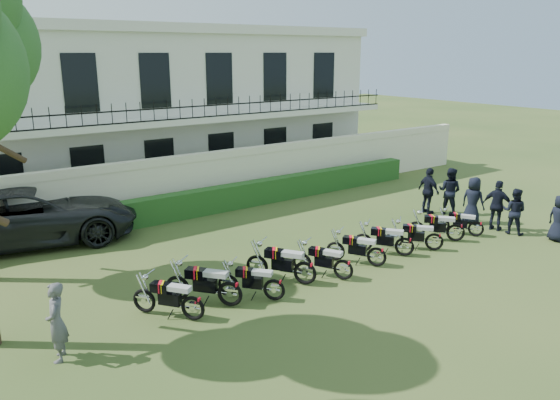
{
  "coord_description": "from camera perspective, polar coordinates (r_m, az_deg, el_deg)",
  "views": [
    {
      "loc": [
        -10.68,
        -11.44,
        6.24
      ],
      "look_at": [
        -0.48,
        2.69,
        1.49
      ],
      "focal_mm": 35.0,
      "sensor_mm": 36.0,
      "label": 1
    }
  ],
  "objects": [
    {
      "name": "motorcycle_9",
      "position": [
        20.13,
        19.83,
        -2.49
      ],
      "size": [
        0.9,
        1.52,
        0.92
      ],
      "rotation": [
        0.0,
        0.0,
        0.51
      ],
      "color": "black",
      "rests_on": "ground"
    },
    {
      "name": "building",
      "position": [
        27.67,
        -13.15,
        9.6
      ],
      "size": [
        20.4,
        9.6,
        7.4
      ],
      "color": "silver",
      "rests_on": "ground"
    },
    {
      "name": "ground",
      "position": [
        16.85,
        6.74,
        -6.61
      ],
      "size": [
        100.0,
        100.0,
        0.0
      ],
      "primitive_type": "plane",
      "color": "#2F4B1E",
      "rests_on": "ground"
    },
    {
      "name": "motorcycle_2",
      "position": [
        14.17,
        -0.61,
        -8.83
      ],
      "size": [
        1.24,
        1.46,
        1.0
      ],
      "rotation": [
        0.0,
        0.0,
        0.69
      ],
      "color": "black",
      "rests_on": "ground"
    },
    {
      "name": "officer_0",
      "position": [
        20.7,
        27.15,
        -1.7
      ],
      "size": [
        0.59,
        0.84,
        1.61
      ],
      "primitive_type": "imported",
      "rotation": [
        0.0,
        0.0,
        1.46
      ],
      "color": "black",
      "rests_on": "ground"
    },
    {
      "name": "inspector",
      "position": [
        12.4,
        -22.33,
        -11.72
      ],
      "size": [
        0.61,
        0.73,
        1.71
      ],
      "primitive_type": "imported",
      "rotation": [
        0.0,
        0.0,
        -1.95
      ],
      "color": "#5C5C61",
      "rests_on": "ground"
    },
    {
      "name": "officer_4",
      "position": [
        22.51,
        17.3,
        0.9
      ],
      "size": [
        0.95,
        1.08,
        1.87
      ],
      "primitive_type": "imported",
      "rotation": [
        0.0,
        0.0,
        1.88
      ],
      "color": "black",
      "rests_on": "ground"
    },
    {
      "name": "motorcycle_8",
      "position": [
        19.36,
        17.92,
        -2.83
      ],
      "size": [
        1.33,
        1.51,
        1.05
      ],
      "rotation": [
        0.0,
        0.0,
        0.72
      ],
      "color": "black",
      "rests_on": "ground"
    },
    {
      "name": "officer_5",
      "position": [
        22.36,
        15.27,
        0.93
      ],
      "size": [
        0.58,
        1.13,
        1.84
      ],
      "primitive_type": "imported",
      "rotation": [
        0.0,
        0.0,
        1.44
      ],
      "color": "black",
      "rests_on": "ground"
    },
    {
      "name": "officer_2",
      "position": [
        21.02,
        21.78,
        -0.55
      ],
      "size": [
        0.71,
        1.15,
        1.83
      ],
      "primitive_type": "imported",
      "rotation": [
        0.0,
        0.0,
        1.83
      ],
      "color": "black",
      "rests_on": "ground"
    },
    {
      "name": "perimeter_wall",
      "position": [
        22.75,
        -6.87,
        2.25
      ],
      "size": [
        30.0,
        0.35,
        2.3
      ],
      "color": "beige",
      "rests_on": "ground"
    },
    {
      "name": "hedge",
      "position": [
        22.73,
        -3.63,
        0.58
      ],
      "size": [
        18.0,
        0.6,
        1.0
      ],
      "primitive_type": "cube",
      "color": "#284D1B",
      "rests_on": "ground"
    },
    {
      "name": "motorcycle_7",
      "position": [
        18.28,
        15.84,
        -3.79
      ],
      "size": [
        1.26,
        1.45,
        1.0
      ],
      "rotation": [
        0.0,
        0.0,
        0.71
      ],
      "color": "black",
      "rests_on": "ground"
    },
    {
      "name": "motorcycle_3",
      "position": [
        15.08,
        2.64,
        -7.05
      ],
      "size": [
        1.25,
        1.79,
        1.14
      ],
      "rotation": [
        0.0,
        0.0,
        0.59
      ],
      "color": "black",
      "rests_on": "ground"
    },
    {
      "name": "motorcycle_0",
      "position": [
        13.35,
        -9.11,
        -10.51
      ],
      "size": [
        1.22,
        1.61,
        1.05
      ],
      "rotation": [
        0.0,
        0.0,
        0.63
      ],
      "color": "black",
      "rests_on": "ground"
    },
    {
      "name": "motorcycle_5",
      "position": [
        16.57,
        10.09,
        -5.39
      ],
      "size": [
        1.06,
        1.65,
        1.02
      ],
      "rotation": [
        0.0,
        0.0,
        0.55
      ],
      "color": "black",
      "rests_on": "ground"
    },
    {
      "name": "officer_3",
      "position": [
        21.56,
        19.52,
        -0.03
      ],
      "size": [
        0.69,
        0.94,
        1.77
      ],
      "primitive_type": "imported",
      "rotation": [
        0.0,
        0.0,
        1.73
      ],
      "color": "black",
      "rests_on": "ground"
    },
    {
      "name": "suv",
      "position": [
        20.02,
        -24.74,
        -1.48
      ],
      "size": [
        7.4,
        4.43,
        1.93
      ],
      "primitive_type": "imported",
      "rotation": [
        0.0,
        0.0,
        1.38
      ],
      "color": "black",
      "rests_on": "ground"
    },
    {
      "name": "motorcycle_1",
      "position": [
        13.89,
        -5.26,
        -9.13
      ],
      "size": [
        1.4,
        1.69,
        1.14
      ],
      "rotation": [
        0.0,
        0.0,
        0.68
      ],
      "color": "black",
      "rests_on": "ground"
    },
    {
      "name": "officer_1",
      "position": [
        20.86,
        23.28,
        -1.08
      ],
      "size": [
        0.86,
        0.97,
        1.65
      ],
      "primitive_type": "imported",
      "rotation": [
        0.0,
        0.0,
        1.92
      ],
      "color": "black",
      "rests_on": "ground"
    },
    {
      "name": "motorcycle_6",
      "position": [
        17.56,
        12.91,
        -4.31
      ],
      "size": [
        1.22,
        1.58,
        1.04
      ],
      "rotation": [
        0.0,
        0.0,
        0.64
      ],
      "color": "black",
      "rests_on": "ground"
    },
    {
      "name": "motorcycle_4",
      "position": [
        15.5,
        6.65,
        -6.75
      ],
      "size": [
        0.97,
        1.68,
        1.01
      ],
      "rotation": [
        0.0,
        0.0,
        0.49
      ],
      "color": "black",
      "rests_on": "ground"
    }
  ]
}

